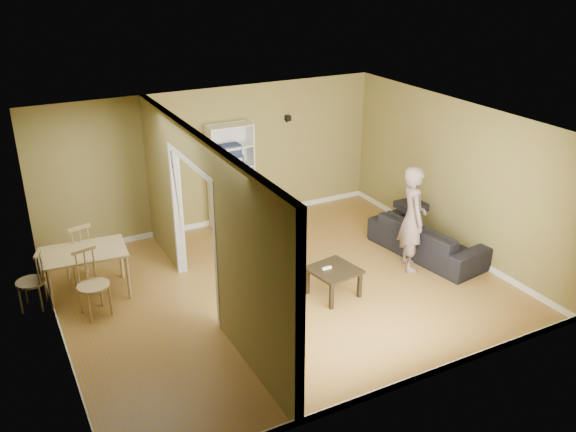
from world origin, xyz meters
The scene contains 16 objects.
room_shell centered at (0.00, 0.00, 1.30)m, with size 6.50×6.50×6.50m.
partition centered at (-1.20, 0.00, 1.30)m, with size 0.22×5.50×2.60m, color olive, non-canonical shape.
wall_speaker centered at (1.50, 2.69, 1.90)m, with size 0.10×0.10×0.10m, color black.
sofa centered at (2.70, -0.12, 0.40)m, with size 0.90×2.10×0.80m, color #28272B.
person centered at (2.16, -0.35, 1.03)m, with size 0.58×0.75×2.05m, color slate.
bookshelf centered at (0.25, 2.61, 0.98)m, with size 0.83×0.36×1.96m.
paper_box_navy_a centered at (0.22, 2.56, 0.52)m, with size 0.42×0.27×0.21m, color navy.
paper_box_teal centered at (0.20, 2.56, 0.90)m, with size 0.41×0.27×0.21m, color #248B68.
paper_box_navy_b centered at (0.25, 2.56, 1.29)m, with size 0.41×0.27×0.21m, color #1E224A.
paper_box_navy_c centered at (0.23, 2.56, 1.48)m, with size 0.39×0.25×0.20m, color navy.
coffee_table centered at (0.59, -0.54, 0.38)m, with size 0.67×0.67×0.44m.
game_controller centered at (0.49, -0.49, 0.46)m, with size 0.15×0.04×0.03m, color white.
dining_table centered at (-2.67, 1.18, 0.66)m, with size 1.18×0.79×0.74m.
chair_left centered at (-3.47, 1.18, 0.45)m, with size 0.41×0.41×0.90m, color tan, non-canonical shape.
chair_near centered at (-2.70, 0.58, 0.49)m, with size 0.45×0.45×0.99m, color tan, non-canonical shape.
chair_far centered at (-2.70, 1.71, 0.50)m, with size 0.45×0.45×0.99m, color #DABF74, non-canonical shape.
Camera 1 is at (-3.73, -7.31, 4.78)m, focal length 38.00 mm.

